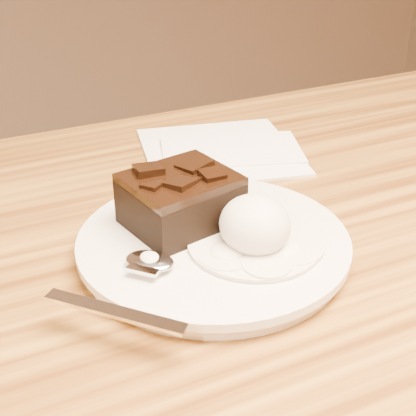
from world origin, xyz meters
name	(u,v)px	position (x,y,z in m)	size (l,w,h in m)	color
plate	(213,247)	(-0.04, 0.07, 0.76)	(0.22, 0.22, 0.02)	silver
brownie	(180,204)	(-0.05, 0.10, 0.79)	(0.08, 0.07, 0.04)	black
ice_cream_scoop	(255,225)	(-0.01, 0.04, 0.79)	(0.06, 0.06, 0.05)	white
melt_puddle	(254,244)	(-0.01, 0.04, 0.77)	(0.11, 0.11, 0.00)	silver
spoon	(150,263)	(-0.10, 0.05, 0.77)	(0.03, 0.15, 0.01)	silver
napkin	(219,150)	(0.06, 0.25, 0.75)	(0.16, 0.16, 0.01)	white
crumb_a	(223,262)	(-0.05, 0.03, 0.77)	(0.01, 0.01, 0.00)	black
crumb_b	(219,247)	(-0.04, 0.05, 0.77)	(0.01, 0.01, 0.00)	black
crumb_c	(173,245)	(-0.07, 0.07, 0.77)	(0.01, 0.00, 0.00)	black
crumb_d	(258,225)	(0.00, 0.06, 0.77)	(0.01, 0.01, 0.00)	black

